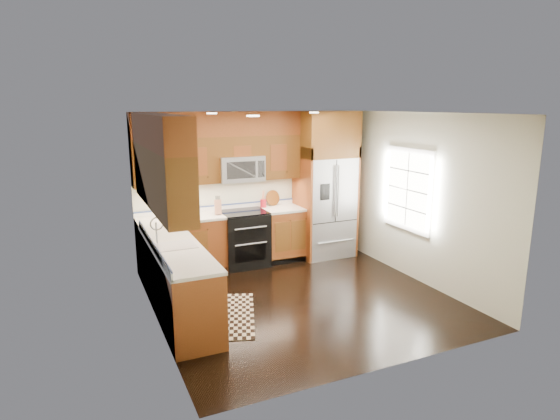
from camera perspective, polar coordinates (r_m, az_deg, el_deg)
name	(u,v)px	position (r m, az deg, el deg)	size (l,w,h in m)	color
ground	(301,298)	(6.83, 2.52, -10.64)	(4.00, 4.00, 0.00)	black
wall_back	(250,187)	(8.23, -3.64, 2.85)	(4.00, 0.02, 2.60)	beige
wall_left	(153,224)	(5.83, -15.22, -1.72)	(0.02, 4.00, 2.60)	beige
wall_right	(417,198)	(7.52, 16.38, 1.42)	(0.02, 4.00, 2.60)	beige
window	(408,190)	(7.64, 15.33, 2.42)	(0.04, 1.10, 1.30)	white
base_cabinets	(199,261)	(7.06, -9.81, -6.12)	(2.85, 3.00, 0.90)	brown
countertop	(205,227)	(7.07, -9.07, -2.10)	(2.86, 3.01, 0.04)	white
upper_cabinets	(197,153)	(6.92, -10.05, 6.87)	(2.85, 3.00, 1.15)	brown
range	(244,239)	(8.03, -4.40, -3.50)	(0.76, 0.67, 0.95)	black
microwave	(240,169)	(7.90, -4.87, 5.06)	(0.76, 0.40, 0.42)	#B2B2B7
refrigerator	(325,185)	(8.44, 5.56, 3.10)	(0.98, 0.75, 2.60)	#B2B2B7
sink_faucet	(173,241)	(6.17, -12.96, -3.76)	(0.54, 0.44, 0.37)	#B2B2B7
rug	(222,315)	(6.34, -7.05, -12.62)	(0.83, 1.38, 0.01)	black
knife_block	(218,207)	(7.77, -7.58, 0.40)	(0.14, 0.17, 0.31)	tan
utensil_crock	(263,202)	(8.22, -2.05, 1.04)	(0.11, 0.11, 0.30)	maroon
cutting_board	(273,205)	(8.39, -0.87, 0.63)	(0.28, 0.28, 0.02)	brown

